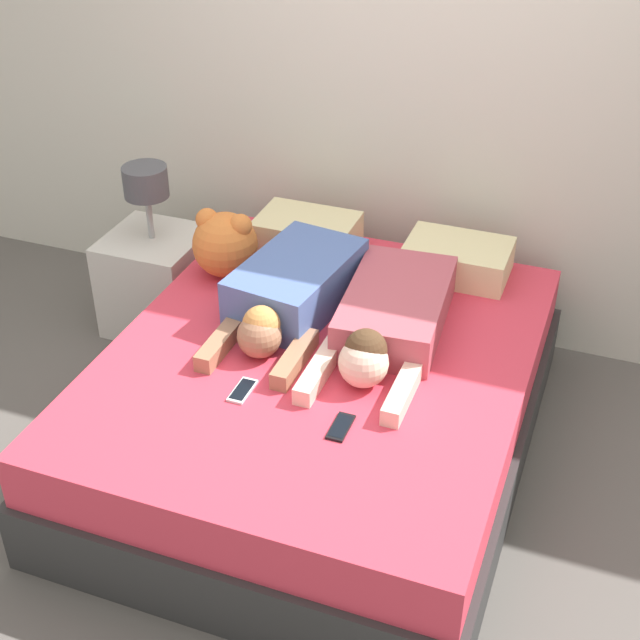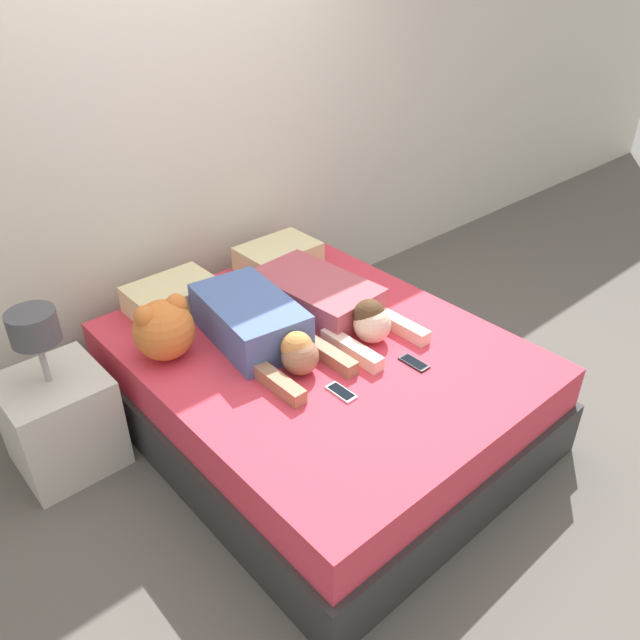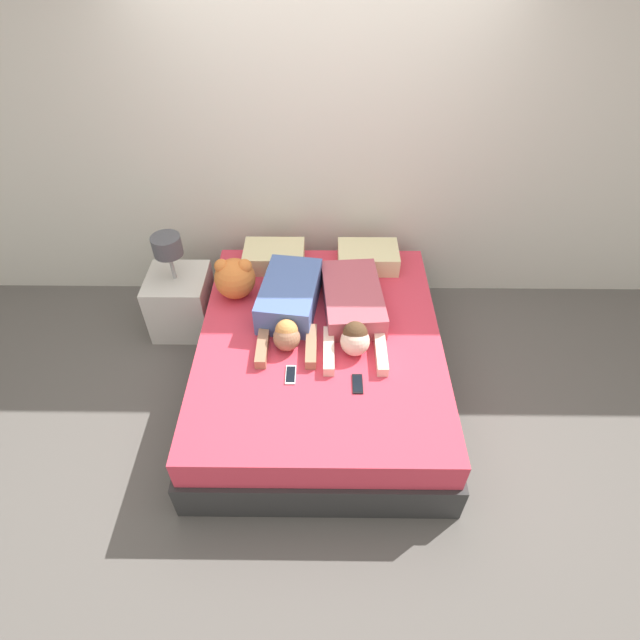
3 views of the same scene
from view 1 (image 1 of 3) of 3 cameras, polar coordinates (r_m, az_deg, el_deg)
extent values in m
plane|color=#5B5651|center=(3.89, 0.00, -8.27)|extent=(12.00, 12.00, 0.00)
cube|color=beige|center=(4.22, 5.80, 15.50)|extent=(12.00, 0.06, 2.60)
cube|color=#2D2D2D|center=(3.79, 0.00, -6.60)|extent=(1.69, 2.04, 0.30)
cube|color=#DB384C|center=(3.63, 0.00, -3.46)|extent=(1.63, 1.98, 0.22)
cube|color=beige|center=(4.27, -0.85, 5.63)|extent=(0.47, 0.32, 0.15)
cube|color=beige|center=(4.09, 8.79, 3.88)|extent=(0.47, 0.32, 0.15)
cube|color=#4C66A5|center=(3.80, -1.50, 2.39)|extent=(0.45, 0.67, 0.22)
sphere|color=#A37051|center=(3.50, -3.90, -1.02)|extent=(0.18, 0.18, 0.18)
sphere|color=#D18C47|center=(3.50, -3.78, -0.28)|extent=(0.15, 0.15, 0.15)
cube|color=#A37051|center=(3.58, -6.35, -1.43)|extent=(0.07, 0.35, 0.07)
cube|color=#A37051|center=(3.46, -1.62, -2.49)|extent=(0.07, 0.35, 0.07)
cube|color=#B24C59|center=(3.69, 4.89, 0.81)|extent=(0.45, 0.72, 0.17)
sphere|color=beige|center=(3.34, 2.80, -2.75)|extent=(0.19, 0.19, 0.19)
sphere|color=#4C331E|center=(3.34, 2.95, -1.92)|extent=(0.16, 0.16, 0.16)
cube|color=beige|center=(3.40, -0.07, -3.25)|extent=(0.07, 0.38, 0.07)
cube|color=beige|center=(3.32, 5.39, -4.45)|extent=(0.07, 0.38, 0.07)
cube|color=silver|center=(3.36, -4.98, -4.52)|extent=(0.06, 0.15, 0.01)
cube|color=black|center=(3.36, -4.99, -4.45)|extent=(0.05, 0.13, 0.00)
cube|color=black|center=(3.19, 1.34, -6.86)|extent=(0.06, 0.15, 0.01)
cube|color=black|center=(3.18, 1.34, -6.78)|extent=(0.05, 0.13, 0.00)
sphere|color=orange|center=(4.03, -6.09, 4.82)|extent=(0.30, 0.30, 0.30)
sphere|color=orange|center=(4.02, -7.24, 6.39)|extent=(0.10, 0.10, 0.10)
sphere|color=orange|center=(3.95, -5.11, 6.04)|extent=(0.10, 0.10, 0.10)
cube|color=beige|center=(4.62, -10.38, 2.46)|extent=(0.47, 0.47, 0.51)
cylinder|color=#999999|center=(4.44, -10.85, 6.50)|extent=(0.03, 0.03, 0.22)
cylinder|color=#4C4C51|center=(4.37, -11.11, 8.69)|extent=(0.22, 0.22, 0.15)
camera|label=2|loc=(2.86, -55.30, 14.18)|focal=35.00mm
camera|label=3|loc=(1.11, -64.86, 36.17)|focal=28.00mm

